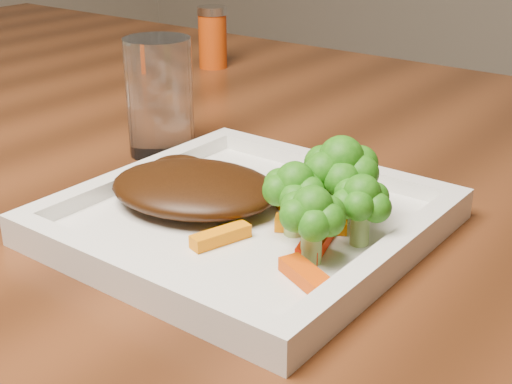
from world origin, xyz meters
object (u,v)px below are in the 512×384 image
Objects in this scene: drinking_glass at (160,97)px; spice_shaker at (213,37)px; steak at (194,188)px; dining_table at (133,343)px; plate at (246,224)px.

spice_shaker is at bearing 122.57° from drinking_glass.
dining_table is at bearing 148.30° from steak.
drinking_glass reaches higher than dining_table.
spice_shaker is 0.38m from drinking_glass.
plate is (0.37, -0.19, 0.38)m from dining_table.
steak is (-0.05, -0.01, 0.02)m from plate.
plate is 0.57m from spice_shaker.
steak is at bearing -36.22° from drinking_glass.
drinking_glass reaches higher than steak.
spice_shaker reaches higher than dining_table.
spice_shaker reaches higher than plate.
steak is 0.17m from drinking_glass.
steak is at bearing -31.70° from dining_table.
steak is 0.54m from spice_shaker.
steak is 1.57× the size of spice_shaker.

